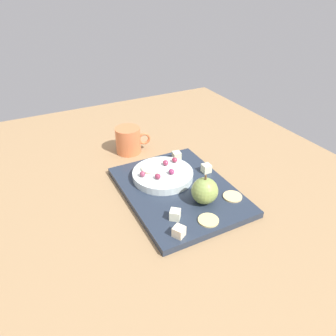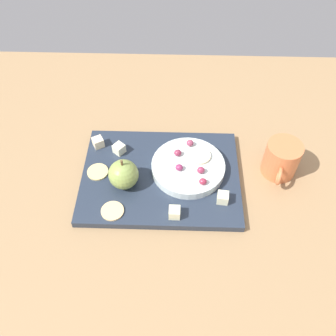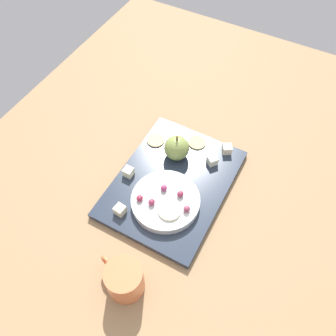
{
  "view_description": "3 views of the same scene",
  "coord_description": "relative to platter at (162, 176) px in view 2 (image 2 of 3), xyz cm",
  "views": [
    {
      "loc": [
        56.94,
        -35.13,
        52.57
      ],
      "look_at": [
        -2.82,
        -4.36,
        10.26
      ],
      "focal_mm": 33.57,
      "sensor_mm": 36.0,
      "label": 1
    },
    {
      "loc": [
        -3.19,
        47.14,
        69.11
      ],
      "look_at": [
        -1.66,
        -2.32,
        8.14
      ],
      "focal_mm": 39.11,
      "sensor_mm": 36.0,
      "label": 2
    },
    {
      "loc": [
        -41.98,
        -24.29,
        78.98
      ],
      "look_at": [
        1.75,
        -0.68,
        7.52
      ],
      "focal_mm": 37.87,
      "sensor_mm": 36.0,
      "label": 3
    }
  ],
  "objects": [
    {
      "name": "grape_1",
      "position": [
        -8.69,
        3.76,
        3.48
      ],
      "size": [
        1.65,
        1.49,
        1.36
      ],
      "primitive_type": "ellipsoid",
      "color": "#942A41",
      "rests_on": "serving_dish"
    },
    {
      "name": "apple_slice_0",
      "position": [
        -8.1,
        -3.75,
        3.1
      ],
      "size": [
        5.14,
        5.14,
        0.6
      ],
      "primitive_type": "cylinder",
      "color": "beige",
      "rests_on": "serving_dish"
    },
    {
      "name": "cheese_cube_1",
      "position": [
        -12.83,
        6.69,
        1.97
      ],
      "size": [
        2.52,
        2.52,
        2.27
      ],
      "primitive_type": "cube",
      "rotation": [
        0.0,
        0.0,
        1.46
      ],
      "color": "#ECEABE",
      "rests_on": "platter"
    },
    {
      "name": "grape_4",
      "position": [
        -3.31,
        -4.05,
        3.53
      ],
      "size": [
        1.65,
        1.49,
        1.46
      ],
      "primitive_type": "ellipsoid",
      "color": "#852C46",
      "rests_on": "serving_dish"
    },
    {
      "name": "apple_stem",
      "position": [
        8.04,
        2.93,
        7.88
      ],
      "size": [
        0.5,
        0.5,
        1.2
      ],
      "primitive_type": "cylinder",
      "color": "brown",
      "rests_on": "apple_whole"
    },
    {
      "name": "cheese_cube_3",
      "position": [
        -2.89,
        10.61,
        1.97
      ],
      "size": [
        2.31,
        2.31,
        2.27
      ],
      "primitive_type": "cube",
      "rotation": [
        0.0,
        0.0,
        1.55
      ],
      "color": "#F4F2C2",
      "rests_on": "platter"
    },
    {
      "name": "platter",
      "position": [
        0.0,
        0.0,
        0.0
      ],
      "size": [
        34.81,
        26.17,
        1.67
      ],
      "primitive_type": "cube",
      "color": "#242E3E",
      "rests_on": "table"
    },
    {
      "name": "apple_whole",
      "position": [
        8.04,
        2.93,
        4.06
      ],
      "size": [
        6.44,
        6.44,
        6.44
      ],
      "primitive_type": "sphere",
      "color": "#83994A",
      "rests_on": "platter"
    },
    {
      "name": "grape_0",
      "position": [
        -6.07,
        -7.1,
        3.55
      ],
      "size": [
        1.65,
        1.49,
        1.5
      ],
      "primitive_type": "ellipsoid",
      "color": "#8F3B56",
      "rests_on": "serving_dish"
    },
    {
      "name": "serving_dish",
      "position": [
        -5.68,
        -1.41,
        1.82
      ],
      "size": [
        16.26,
        16.26,
        1.96
      ],
      "primitive_type": "cylinder",
      "color": "silver",
      "rests_on": "platter"
    },
    {
      "name": "table",
      "position": [
        0.39,
        2.83,
        -2.64
      ],
      "size": [
        142.04,
        102.31,
        3.62
      ],
      "primitive_type": "cube",
      "color": "#977650",
      "rests_on": "ground"
    },
    {
      "name": "cracker_0",
      "position": [
        9.83,
        10.04,
        1.04
      ],
      "size": [
        4.7,
        4.7,
        0.4
      ],
      "primitive_type": "cylinder",
      "color": "#E2BF83",
      "rests_on": "platter"
    },
    {
      "name": "grape_2",
      "position": [
        -3.67,
        0.13,
        3.5
      ],
      "size": [
        1.65,
        1.49,
        1.4
      ],
      "primitive_type": "ellipsoid",
      "color": "#8D2D58",
      "rests_on": "serving_dish"
    },
    {
      "name": "grape_3",
      "position": [
        -8.34,
        0.78,
        3.55
      ],
      "size": [
        1.65,
        1.49,
        1.49
      ],
      "primitive_type": "ellipsoid",
      "color": "#92304E",
      "rests_on": "serving_dish"
    },
    {
      "name": "cup",
      "position": [
        -26.21,
        -3.15,
        3.27
      ],
      "size": [
        7.76,
        10.83,
        8.21
      ],
      "color": "#D97143",
      "rests_on": "table"
    },
    {
      "name": "cheese_cube_2",
      "position": [
        15.39,
        -8.14,
        1.97
      ],
      "size": [
        3.1,
        3.1,
        2.27
      ],
      "primitive_type": "cube",
      "rotation": [
        0.0,
        0.0,
        0.52
      ],
      "color": "#F6E3BC",
      "rests_on": "platter"
    },
    {
      "name": "cheese_cube_0",
      "position": [
        10.25,
        -6.27,
        1.97
      ],
      "size": [
        3.19,
        3.19,
        2.27
      ],
      "primitive_type": "cube",
      "rotation": [
        0.0,
        0.0,
        0.89
      ],
      "color": "#EDEDCB",
      "rests_on": "platter"
    },
    {
      "name": "cracker_1",
      "position": [
        14.38,
        -0.05,
        1.04
      ],
      "size": [
        4.7,
        4.7,
        0.4
      ],
      "primitive_type": "cylinder",
      "color": "#D5BE7B",
      "rests_on": "platter"
    }
  ]
}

